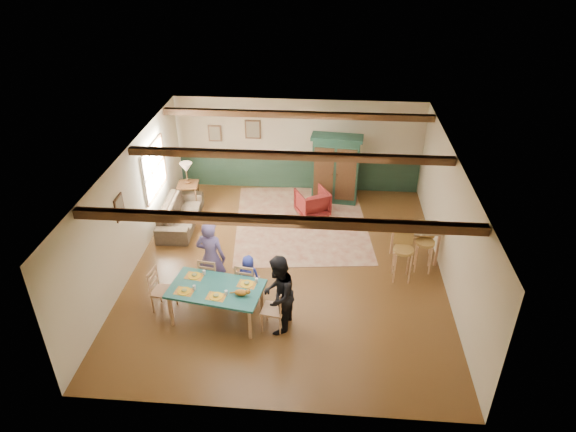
# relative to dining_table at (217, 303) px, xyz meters

# --- Properties ---
(floor) EXTENTS (8.00, 8.00, 0.00)m
(floor) POSITION_rel_dining_table_xyz_m (1.25, 1.85, -0.38)
(floor) COLOR #4D2E15
(floor) RESTS_ON ground
(wall_back) EXTENTS (7.00, 0.02, 2.70)m
(wall_back) POSITION_rel_dining_table_xyz_m (1.25, 5.85, 0.97)
(wall_back) COLOR beige
(wall_back) RESTS_ON floor
(wall_left) EXTENTS (0.02, 8.00, 2.70)m
(wall_left) POSITION_rel_dining_table_xyz_m (-2.25, 1.85, 0.97)
(wall_left) COLOR beige
(wall_left) RESTS_ON floor
(wall_right) EXTENTS (0.02, 8.00, 2.70)m
(wall_right) POSITION_rel_dining_table_xyz_m (4.75, 1.85, 0.97)
(wall_right) COLOR beige
(wall_right) RESTS_ON floor
(ceiling) EXTENTS (7.00, 8.00, 0.02)m
(ceiling) POSITION_rel_dining_table_xyz_m (1.25, 1.85, 2.32)
(ceiling) COLOR white
(ceiling) RESTS_ON wall_back
(wainscot_back) EXTENTS (6.95, 0.03, 0.90)m
(wainscot_back) POSITION_rel_dining_table_xyz_m (1.25, 5.83, 0.07)
(wainscot_back) COLOR #1A3023
(wainscot_back) RESTS_ON floor
(ceiling_beam_front) EXTENTS (6.95, 0.16, 0.16)m
(ceiling_beam_front) POSITION_rel_dining_table_xyz_m (1.25, -0.45, 2.23)
(ceiling_beam_front) COLOR #331E0E
(ceiling_beam_front) RESTS_ON ceiling
(ceiling_beam_mid) EXTENTS (6.95, 0.16, 0.16)m
(ceiling_beam_mid) POSITION_rel_dining_table_xyz_m (1.25, 2.25, 2.23)
(ceiling_beam_mid) COLOR #331E0E
(ceiling_beam_mid) RESTS_ON ceiling
(ceiling_beam_back) EXTENTS (6.95, 0.16, 0.16)m
(ceiling_beam_back) POSITION_rel_dining_table_xyz_m (1.25, 4.85, 2.23)
(ceiling_beam_back) COLOR #331E0E
(ceiling_beam_back) RESTS_ON ceiling
(window_left) EXTENTS (0.06, 1.60, 1.30)m
(window_left) POSITION_rel_dining_table_xyz_m (-2.22, 3.55, 1.17)
(window_left) COLOR white
(window_left) RESTS_ON wall_left
(picture_left_wall) EXTENTS (0.04, 0.42, 0.52)m
(picture_left_wall) POSITION_rel_dining_table_xyz_m (-2.22, 1.25, 1.37)
(picture_left_wall) COLOR gray
(picture_left_wall) RESTS_ON wall_left
(picture_back_a) EXTENTS (0.45, 0.04, 0.55)m
(picture_back_a) POSITION_rel_dining_table_xyz_m (-0.05, 5.82, 1.42)
(picture_back_a) COLOR gray
(picture_back_a) RESTS_ON wall_back
(picture_back_b) EXTENTS (0.38, 0.04, 0.48)m
(picture_back_b) POSITION_rel_dining_table_xyz_m (-1.15, 5.82, 1.27)
(picture_back_b) COLOR gray
(picture_back_b) RESTS_ON wall_back
(dining_table) EXTENTS (1.94, 1.28, 0.75)m
(dining_table) POSITION_rel_dining_table_xyz_m (0.00, 0.00, 0.00)
(dining_table) COLOR #1D5D59
(dining_table) RESTS_ON floor
(dining_chair_far_left) EXTENTS (0.49, 0.50, 0.95)m
(dining_chair_far_left) POSITION_rel_dining_table_xyz_m (-0.28, 0.78, 0.10)
(dining_chair_far_left) COLOR tan
(dining_chair_far_left) RESTS_ON floor
(dining_chair_far_right) EXTENTS (0.49, 0.50, 0.95)m
(dining_chair_far_right) POSITION_rel_dining_table_xyz_m (0.51, 0.65, 0.10)
(dining_chair_far_right) COLOR tan
(dining_chair_far_right) RESTS_ON floor
(dining_chair_end_left) EXTENTS (0.50, 0.49, 0.95)m
(dining_chair_end_left) POSITION_rel_dining_table_xyz_m (-1.14, 0.19, 0.10)
(dining_chair_end_left) COLOR tan
(dining_chair_end_left) RESTS_ON floor
(dining_chair_end_right) EXTENTS (0.50, 0.49, 0.95)m
(dining_chair_end_right) POSITION_rel_dining_table_xyz_m (1.14, -0.19, 0.10)
(dining_chair_end_right) COLOR tan
(dining_chair_end_right) RESTS_ON floor
(person_man) EXTENTS (0.69, 0.51, 1.73)m
(person_man) POSITION_rel_dining_table_xyz_m (-0.27, 0.86, 0.49)
(person_man) COLOR #5E4F88
(person_man) RESTS_ON floor
(person_woman) EXTENTS (0.75, 0.90, 1.66)m
(person_woman) POSITION_rel_dining_table_xyz_m (1.24, -0.20, 0.45)
(person_woman) COLOR black
(person_woman) RESTS_ON floor
(person_child) EXTENTS (0.54, 0.40, 1.01)m
(person_child) POSITION_rel_dining_table_xyz_m (0.53, 0.73, 0.13)
(person_child) COLOR #26339B
(person_child) RESTS_ON floor
(cat) EXTENTS (0.38, 0.20, 0.18)m
(cat) POSITION_rel_dining_table_xyz_m (0.53, -0.19, 0.47)
(cat) COLOR #C47122
(cat) RESTS_ON dining_table
(place_setting_near_left) EXTENTS (0.44, 0.36, 0.11)m
(place_setting_near_left) POSITION_rel_dining_table_xyz_m (-0.59, -0.16, 0.43)
(place_setting_near_left) COLOR yellow
(place_setting_near_left) RESTS_ON dining_table
(place_setting_near_center) EXTENTS (0.44, 0.36, 0.11)m
(place_setting_near_center) POSITION_rel_dining_table_xyz_m (0.06, -0.26, 0.43)
(place_setting_near_center) COLOR yellow
(place_setting_near_center) RESTS_ON dining_table
(place_setting_far_left) EXTENTS (0.44, 0.36, 0.11)m
(place_setting_far_left) POSITION_rel_dining_table_xyz_m (-0.50, 0.34, 0.43)
(place_setting_far_left) COLOR yellow
(place_setting_far_left) RESTS_ON dining_table
(place_setting_far_right) EXTENTS (0.44, 0.36, 0.11)m
(place_setting_far_right) POSITION_rel_dining_table_xyz_m (0.59, 0.16, 0.43)
(place_setting_far_right) COLOR yellow
(place_setting_far_right) RESTS_ON dining_table
(area_rug) EXTENTS (3.80, 4.36, 0.01)m
(area_rug) POSITION_rel_dining_table_xyz_m (1.45, 3.84, -0.37)
(area_rug) COLOR #C6B68F
(area_rug) RESTS_ON floor
(armoire) EXTENTS (1.43, 0.68, 1.95)m
(armoire) POSITION_rel_dining_table_xyz_m (2.31, 5.14, 0.60)
(armoire) COLOR #143225
(armoire) RESTS_ON floor
(armchair) EXTENTS (1.05, 1.06, 0.72)m
(armchair) POSITION_rel_dining_table_xyz_m (1.72, 4.29, -0.01)
(armchair) COLOR #4A0E11
(armchair) RESTS_ON floor
(sofa) EXTENTS (0.90, 2.15, 0.62)m
(sofa) POSITION_rel_dining_table_xyz_m (-1.68, 3.50, -0.07)
(sofa) COLOR #43372A
(sofa) RESTS_ON floor
(end_table) EXTENTS (0.60, 0.60, 0.67)m
(end_table) POSITION_rel_dining_table_xyz_m (-1.71, 4.53, -0.04)
(end_table) COLOR #331E0E
(end_table) RESTS_ON floor
(table_lamp) EXTENTS (0.35, 0.35, 0.61)m
(table_lamp) POSITION_rel_dining_table_xyz_m (-1.71, 4.53, 0.60)
(table_lamp) COLOR tan
(table_lamp) RESTS_ON end_table
(counter_table) EXTENTS (1.12, 0.71, 0.89)m
(counter_table) POSITION_rel_dining_table_xyz_m (4.17, 2.37, 0.07)
(counter_table) COLOR tan
(counter_table) RESTS_ON floor
(bar_stool_left) EXTENTS (0.44, 0.48, 1.24)m
(bar_stool_left) POSITION_rel_dining_table_xyz_m (3.79, 1.60, 0.24)
(bar_stool_left) COLOR #A47E3F
(bar_stool_left) RESTS_ON floor
(bar_stool_right) EXTENTS (0.47, 0.51, 1.19)m
(bar_stool_right) POSITION_rel_dining_table_xyz_m (4.32, 1.99, 0.22)
(bar_stool_right) COLOR #A47E3F
(bar_stool_right) RESTS_ON floor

